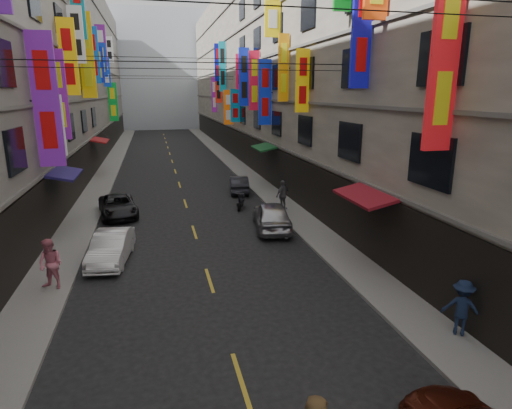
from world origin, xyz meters
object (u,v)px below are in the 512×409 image
car_right_mid (272,216)px  pedestrian_lfar (51,264)px  pedestrian_rfar (283,195)px  car_left_mid (111,247)px  scooter_far_right (241,201)px  car_right_far (239,184)px  pedestrian_rnear (462,308)px  car_left_far (118,206)px

car_right_mid → pedestrian_lfar: size_ratio=2.37×
pedestrian_rfar → car_right_mid: bearing=34.3°
car_left_mid → car_right_mid: 8.24m
scooter_far_right → car_right_far: size_ratio=0.48×
car_left_mid → pedestrian_rnear: (10.38, -8.45, 0.32)m
car_right_mid → pedestrian_rnear: (2.60, -11.16, 0.21)m
car_right_far → pedestrian_lfar: pedestrian_lfar is taller
pedestrian_lfar → pedestrian_rfar: size_ratio=1.02×
car_left_mid → pedestrian_rnear: bearing=-31.9°
car_left_mid → pedestrian_rfar: (9.33, 5.83, 0.38)m
scooter_far_right → pedestrian_lfar: pedestrian_lfar is taller
car_right_mid → pedestrian_lfar: pedestrian_lfar is taller
car_right_far → car_right_mid: bearing=98.1°
car_left_mid → car_left_far: size_ratio=0.91×
car_left_far → pedestrian_lfar: 9.80m
car_left_mid → car_left_far: 7.22m
pedestrian_lfar → pedestrian_rfar: (11.15, 8.27, -0.02)m
car_left_mid → car_left_far: (-0.22, 7.22, -0.05)m
car_right_mid → car_right_far: bearing=-81.6°
car_left_far → pedestrian_rnear: pedestrian_rnear is taller
car_right_mid → pedestrian_rfar: (1.55, 3.12, 0.28)m
car_left_far → pedestrian_lfar: (-1.60, -9.66, 0.45)m
car_right_mid → car_right_far: 8.79m
pedestrian_lfar → pedestrian_rnear: bearing=1.0°
car_left_mid → pedestrian_lfar: pedestrian_lfar is taller
car_left_far → car_right_mid: bearing=-38.4°
car_right_far → pedestrian_lfar: (-9.60, -13.94, 0.45)m
scooter_far_right → car_right_mid: car_right_mid is taller
car_right_far → pedestrian_rfar: bearing=113.4°
car_left_mid → pedestrian_rfar: pedestrian_rfar is taller
car_right_far → pedestrian_rfar: pedestrian_rfar is taller
car_left_mid → scooter_far_right: bearing=53.0°
scooter_far_right → car_right_far: 4.37m
car_right_far → pedestrian_rfar: 5.89m
pedestrian_rfar → car_right_far: bearing=-103.9°
pedestrian_rnear → car_left_far: bearing=-16.9°
scooter_far_right → car_right_mid: bearing=119.2°
car_right_mid → pedestrian_rfar: size_ratio=2.42×
pedestrian_lfar → pedestrian_rfar: pedestrian_lfar is taller
pedestrian_lfar → pedestrian_rnear: 13.60m
car_right_far → pedestrian_lfar: bearing=63.5°
pedestrian_rfar → car_left_far: bearing=-37.5°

